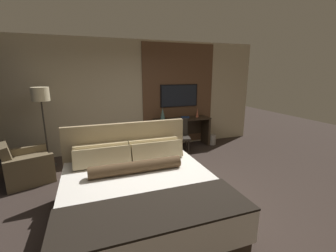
# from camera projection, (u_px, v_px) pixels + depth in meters

# --- Properties ---
(ground_plane) EXTENTS (16.00, 16.00, 0.00)m
(ground_plane) POSITION_uv_depth(u_px,v_px,m) (163.00, 196.00, 3.72)
(ground_plane) COLOR #332823
(wall_back_tv_panel) EXTENTS (7.20, 0.09, 2.80)m
(wall_back_tv_panel) POSITION_uv_depth(u_px,v_px,m) (137.00, 96.00, 5.82)
(wall_back_tv_panel) COLOR #BCAD8E
(wall_back_tv_panel) RESTS_ON ground_plane
(bed) EXTENTS (2.05, 2.14, 1.17)m
(bed) POSITION_uv_depth(u_px,v_px,m) (140.00, 195.00, 3.09)
(bed) COLOR #33281E
(bed) RESTS_ON ground_plane
(desk) EXTENTS (1.53, 0.49, 0.79)m
(desk) POSITION_uv_depth(u_px,v_px,m) (182.00, 128.00, 6.16)
(desk) COLOR #2D2319
(desk) RESTS_ON ground_plane
(tv) EXTENTS (1.07, 0.04, 0.60)m
(tv) POSITION_uv_depth(u_px,v_px,m) (179.00, 96.00, 6.14)
(tv) COLOR black
(desk_chair) EXTENTS (0.56, 0.56, 0.87)m
(desk_chair) POSITION_uv_depth(u_px,v_px,m) (180.00, 133.00, 5.62)
(desk_chair) COLOR #28231E
(desk_chair) RESTS_ON ground_plane
(armchair_by_window) EXTENTS (0.98, 1.01, 0.78)m
(armchair_by_window) POSITION_uv_depth(u_px,v_px,m) (26.00, 167.00, 4.22)
(armchair_by_window) COLOR brown
(armchair_by_window) RESTS_ON ground_plane
(floor_lamp) EXTENTS (0.34, 0.34, 1.71)m
(floor_lamp) POSITION_uv_depth(u_px,v_px,m) (41.00, 101.00, 4.58)
(floor_lamp) COLOR #282623
(floor_lamp) RESTS_ON ground_plane
(vase_tall) EXTENTS (0.09, 0.09, 0.24)m
(vase_tall) POSITION_uv_depth(u_px,v_px,m) (197.00, 113.00, 6.19)
(vase_tall) COLOR #B2563D
(vase_tall) RESTS_ON desk
(vase_short) EXTENTS (0.13, 0.13, 0.32)m
(vase_short) POSITION_uv_depth(u_px,v_px,m) (163.00, 114.00, 5.86)
(vase_short) COLOR #4C706B
(vase_short) RESTS_ON desk
(book) EXTENTS (0.26, 0.21, 0.03)m
(book) POSITION_uv_depth(u_px,v_px,m) (185.00, 117.00, 6.15)
(book) COLOR navy
(book) RESTS_ON desk
(waste_bin) EXTENTS (0.22, 0.22, 0.28)m
(waste_bin) POSITION_uv_depth(u_px,v_px,m) (212.00, 140.00, 6.38)
(waste_bin) COLOR gray
(waste_bin) RESTS_ON ground_plane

